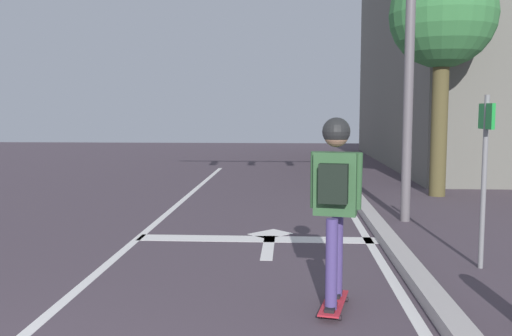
# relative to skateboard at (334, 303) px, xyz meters

# --- Properties ---
(lane_line_center) EXTENTS (0.12, 20.00, 0.01)m
(lane_line_center) POSITION_rel_skateboard_xyz_m (-2.66, 2.96, -0.06)
(lane_line_center) COLOR silver
(lane_line_center) RESTS_ON ground
(lane_line_curbside) EXTENTS (0.12, 20.00, 0.01)m
(lane_line_curbside) POSITION_rel_skateboard_xyz_m (0.73, 2.96, -0.06)
(lane_line_curbside) COLOR silver
(lane_line_curbside) RESTS_ON ground
(stop_bar) EXTENTS (3.53, 0.40, 0.01)m
(stop_bar) POSITION_rel_skateboard_xyz_m (-0.89, 2.90, -0.06)
(stop_bar) COLOR silver
(stop_bar) RESTS_ON ground
(lane_arrow_stem) EXTENTS (0.16, 1.40, 0.01)m
(lane_arrow_stem) POSITION_rel_skateboard_xyz_m (-0.71, 2.42, -0.06)
(lane_arrow_stem) COLOR silver
(lane_arrow_stem) RESTS_ON ground
(lane_arrow_head) EXTENTS (0.71, 0.71, 0.01)m
(lane_arrow_head) POSITION_rel_skateboard_xyz_m (-0.71, 3.27, -0.06)
(lane_arrow_head) COLOR silver
(lane_arrow_head) RESTS_ON ground
(curb_strip) EXTENTS (0.24, 24.00, 0.14)m
(curb_strip) POSITION_rel_skateboard_xyz_m (0.98, 2.96, 0.01)
(curb_strip) COLOR #A69E9B
(curb_strip) RESTS_ON ground
(skateboard) EXTENTS (0.35, 0.79, 0.08)m
(skateboard) POSITION_rel_skateboard_xyz_m (0.00, 0.00, 0.00)
(skateboard) COLOR #B4232E
(skateboard) RESTS_ON ground
(skater) EXTENTS (0.47, 0.64, 1.75)m
(skater) POSITION_rel_skateboard_xyz_m (-0.00, -0.01, 1.14)
(skater) COLOR #453873
(skater) RESTS_ON skateboard
(street_sign_post) EXTENTS (0.06, 0.44, 2.07)m
(street_sign_post) POSITION_rel_skateboard_xyz_m (1.87, 1.54, 1.30)
(street_sign_post) COLOR slate
(street_sign_post) RESTS_ON ground
(roadside_tree) EXTENTS (2.28, 2.28, 5.07)m
(roadside_tree) POSITION_rel_skateboard_xyz_m (2.84, 7.33, 3.79)
(roadside_tree) COLOR brown
(roadside_tree) RESTS_ON ground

